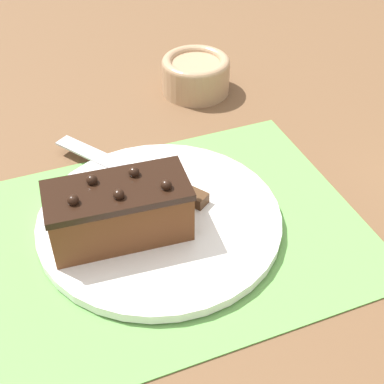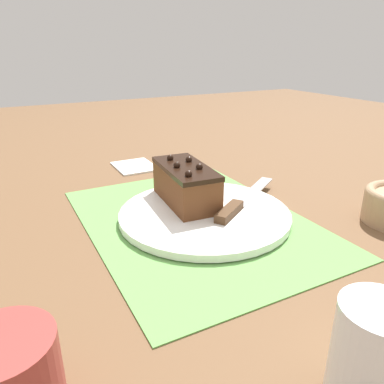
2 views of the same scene
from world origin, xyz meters
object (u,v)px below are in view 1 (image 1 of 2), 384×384
cake_plate (158,220)px  serving_knife (153,180)px  small_bowl (196,74)px  chocolate_cake (119,211)px

cake_plate → serving_knife: bearing=-103.0°
cake_plate → small_bowl: size_ratio=2.64×
cake_plate → chocolate_cake: bearing=12.9°
cake_plate → chocolate_cake: (0.05, 0.01, 0.04)m
serving_knife → small_bowl: 0.26m
chocolate_cake → small_bowl: size_ratio=1.47×
chocolate_cake → small_bowl: chocolate_cake is taller
small_bowl → chocolate_cake: bearing=54.5°
cake_plate → serving_knife: serving_knife is taller
serving_knife → small_bowl: bearing=22.4°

